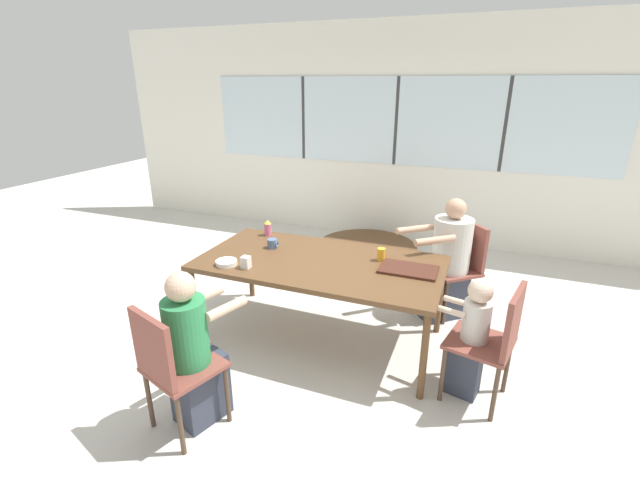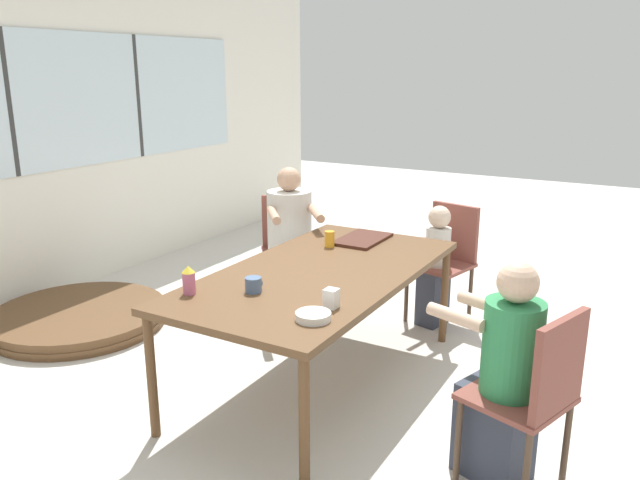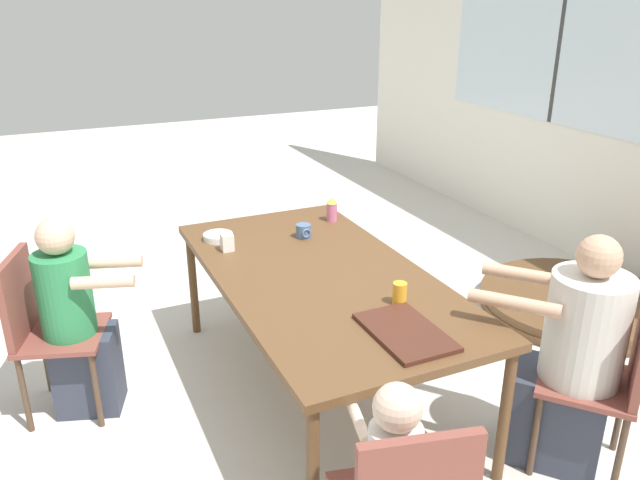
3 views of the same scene
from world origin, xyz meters
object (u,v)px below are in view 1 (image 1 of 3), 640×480
sippy_cup (268,227)px  bowl_white_shallow (226,263)px  coffee_mug (273,244)px  juice_glass (381,254)px  person_woman_green_shirt (446,265)px  person_toddler (470,340)px  chair_for_woman_green_shirt (462,261)px  folded_table_stack (367,249)px  milk_carton_small (246,262)px  chair_for_man_blue_shirt (169,363)px  person_man_blue_shirt (194,355)px  chair_for_toddler (496,336)px

sippy_cup → bowl_white_shallow: 0.73m
coffee_mug → sippy_cup: 0.33m
coffee_mug → sippy_cup: bearing=124.9°
juice_glass → bowl_white_shallow: (-1.12, -0.53, -0.03)m
person_woman_green_shirt → person_toddler: 1.11m
chair_for_woman_green_shirt → coffee_mug: size_ratio=9.32×
person_toddler → bowl_white_shallow: (-1.86, -0.06, 0.30)m
person_woman_green_shirt → bowl_white_shallow: size_ratio=6.68×
juice_glass → folded_table_stack: juice_glass is taller
sippy_cup → milk_carton_small: sippy_cup is taller
chair_for_man_blue_shirt → bowl_white_shallow: (-0.22, 0.98, 0.21)m
person_man_blue_shirt → milk_carton_small: size_ratio=11.01×
chair_for_man_blue_shirt → milk_carton_small: size_ratio=9.08×
person_toddler → folded_table_stack: 2.65m
person_toddler → coffee_mug: bearing=89.9°
person_man_blue_shirt → person_toddler: person_man_blue_shirt is taller
person_woman_green_shirt → person_toddler: (0.28, -1.08, -0.07)m
chair_for_woman_green_shirt → juice_glass: 0.96m
juice_glass → folded_table_stack: bearing=108.3°
chair_for_toddler → juice_glass: bearing=73.7°
sippy_cup → juice_glass: bearing=-10.1°
chair_for_man_blue_shirt → coffee_mug: size_ratio=9.32×
chair_for_man_blue_shirt → sippy_cup: (-0.24, 1.71, 0.27)m
coffee_mug → sippy_cup: (-0.19, 0.27, 0.04)m
person_woman_green_shirt → milk_carton_small: person_woman_green_shirt is taller
person_man_blue_shirt → chair_for_toddler: bearing=44.3°
sippy_cup → milk_carton_small: size_ratio=1.59×
person_man_blue_shirt → milk_carton_small: 0.87m
person_woman_green_shirt → coffee_mug: (-1.41, -0.67, 0.26)m
chair_for_toddler → juice_glass: 1.06m
person_toddler → juice_glass: size_ratio=8.52×
chair_for_toddler → person_man_blue_shirt: person_man_blue_shirt is taller
person_woman_green_shirt → bowl_white_shallow: bearing=85.0°
chair_for_toddler → coffee_mug: 1.91m
sippy_cup → person_woman_green_shirt: bearing=14.1°
person_toddler → bowl_white_shallow: size_ratio=5.32×
chair_for_toddler → bowl_white_shallow: 2.02m
person_woman_green_shirt → juice_glass: size_ratio=10.72×
chair_for_man_blue_shirt → chair_for_toddler: same height
chair_for_man_blue_shirt → person_toddler: (1.64, 1.03, -0.09)m
juice_glass → milk_carton_small: juice_glass is taller
chair_for_toddler → juice_glass: chair_for_toddler is taller
chair_for_woman_green_shirt → sippy_cup: bearing=65.9°
juice_glass → chair_for_toddler: bearing=-29.5°
coffee_mug → bowl_white_shallow: size_ratio=0.56×
person_woman_green_shirt → sippy_cup: (-1.60, -0.40, 0.29)m
person_toddler → folded_table_stack: bearing=43.9°
person_woman_green_shirt → chair_for_woman_green_shirt: bearing=-90.0°
juice_glass → chair_for_man_blue_shirt: bearing=-120.6°
bowl_white_shallow → milk_carton_small: bearing=0.7°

